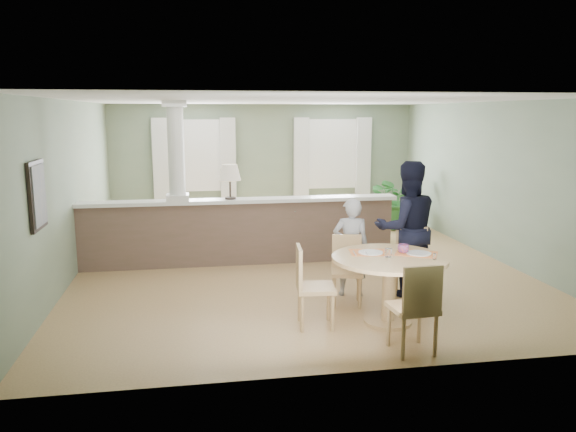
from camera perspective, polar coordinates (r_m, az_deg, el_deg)
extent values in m
plane|color=tan|center=(9.45, 0.72, -4.95)|extent=(8.00, 8.00, 0.00)
cube|color=gray|center=(13.12, -2.41, 5.38)|extent=(7.00, 0.02, 2.70)
cube|color=gray|center=(9.23, -21.19, 2.52)|extent=(0.02, 8.00, 2.70)
cube|color=gray|center=(10.40, 20.12, 3.41)|extent=(0.02, 8.00, 2.70)
cube|color=gray|center=(5.35, 8.45, -2.20)|extent=(7.00, 0.02, 2.70)
cube|color=white|center=(9.11, 0.76, 11.65)|extent=(7.00, 8.00, 0.02)
cube|color=white|center=(12.97, -9.47, 6.08)|extent=(1.10, 0.02, 1.50)
cube|color=white|center=(12.94, -9.47, 6.07)|extent=(1.22, 0.04, 1.62)
cube|color=white|center=(13.37, 4.46, 6.31)|extent=(1.10, 0.02, 1.50)
cube|color=white|center=(13.34, 4.49, 6.31)|extent=(1.22, 0.04, 1.62)
cube|color=silver|center=(12.93, -12.76, 4.61)|extent=(0.35, 0.10, 2.30)
cube|color=silver|center=(12.93, -6.09, 4.81)|extent=(0.35, 0.10, 2.30)
cube|color=silver|center=(13.14, 1.35, 4.96)|extent=(0.35, 0.10, 2.30)
cube|color=silver|center=(13.51, 7.64, 5.02)|extent=(0.35, 0.10, 2.30)
cube|color=black|center=(7.26, -24.14, 1.93)|extent=(0.04, 0.62, 0.82)
cube|color=slate|center=(7.26, -23.95, 1.94)|extent=(0.02, 0.52, 0.72)
cube|color=brown|center=(9.41, -4.90, -1.77)|extent=(5.20, 0.22, 1.05)
cube|color=white|center=(9.30, -4.95, 1.57)|extent=(5.32, 0.36, 0.06)
cube|color=white|center=(9.27, -11.13, 1.88)|extent=(0.36, 0.36, 0.10)
cylinder|color=white|center=(9.19, -11.30, 6.48)|extent=(0.26, 0.26, 1.39)
cube|color=white|center=(9.17, -11.47, 11.12)|extent=(0.38, 0.38, 0.10)
cylinder|color=black|center=(9.29, -5.88, 1.82)|extent=(0.18, 0.18, 0.03)
cylinder|color=black|center=(9.26, -5.89, 2.77)|extent=(0.03, 0.03, 0.28)
cone|color=beige|center=(9.23, -5.92, 4.43)|extent=(0.36, 0.36, 0.26)
imported|color=#947D51|center=(11.16, 2.74, -0.42)|extent=(2.97, 1.76, 0.81)
imported|color=#2A6A2B|center=(12.52, 10.79, 1.79)|extent=(1.34, 1.21, 1.33)
cylinder|color=tan|center=(7.02, 10.07, -10.47)|extent=(0.57, 0.57, 0.04)
cylinder|color=tan|center=(6.90, 10.17, -7.42)|extent=(0.15, 0.15, 0.74)
cylinder|color=tan|center=(6.79, 10.28, -4.27)|extent=(1.37, 1.37, 0.04)
cube|color=#DD4F31|center=(6.93, 8.34, -3.68)|extent=(0.53, 0.42, 0.01)
cube|color=#DD4F31|center=(6.98, 12.92, -3.73)|extent=(0.60, 0.54, 0.01)
cylinder|color=white|center=(6.90, 8.39, -3.67)|extent=(0.30, 0.30, 0.01)
cylinder|color=white|center=(6.97, 13.14, -3.70)|extent=(0.30, 0.30, 0.01)
cylinder|color=white|center=(6.74, 10.15, -3.72)|extent=(0.08, 0.08, 0.10)
cube|color=silver|center=(6.83, 7.92, -3.73)|extent=(0.04, 0.20, 0.00)
cube|color=silver|center=(6.86, 6.76, -3.75)|extent=(0.05, 0.24, 0.00)
cylinder|color=white|center=(6.77, 14.66, -3.99)|extent=(0.04, 0.04, 0.07)
cylinder|color=silver|center=(6.76, 14.68, -3.65)|extent=(0.04, 0.04, 0.01)
imported|color=blue|center=(6.97, 11.63, -3.28)|extent=(0.15, 0.15, 0.11)
cube|color=tan|center=(7.47, 6.00, -5.70)|extent=(0.49, 0.49, 0.05)
cylinder|color=tan|center=(7.38, 4.72, -7.76)|extent=(0.04, 0.04, 0.42)
cylinder|color=tan|center=(7.39, 7.32, -7.77)|extent=(0.04, 0.04, 0.42)
cylinder|color=tan|center=(7.69, 4.67, -6.99)|extent=(0.04, 0.04, 0.42)
cylinder|color=tan|center=(7.71, 7.15, -7.00)|extent=(0.04, 0.04, 0.42)
cube|color=tan|center=(7.59, 5.97, -3.54)|extent=(0.39, 0.13, 0.45)
cube|color=tan|center=(7.73, 12.30, -5.04)|extent=(0.59, 0.59, 0.05)
cylinder|color=tan|center=(7.63, 10.83, -7.15)|extent=(0.04, 0.04, 0.46)
cylinder|color=tan|center=(7.62, 13.56, -7.27)|extent=(0.04, 0.04, 0.46)
cylinder|color=tan|center=(7.97, 10.96, -6.37)|extent=(0.04, 0.04, 0.46)
cylinder|color=tan|center=(7.97, 13.58, -6.49)|extent=(0.04, 0.04, 0.46)
cube|color=tan|center=(7.86, 12.42, -2.78)|extent=(0.41, 0.21, 0.49)
cube|color=tan|center=(6.14, 12.54, -9.13)|extent=(0.48, 0.48, 0.05)
cylinder|color=tan|center=(6.45, 13.19, -10.54)|extent=(0.04, 0.04, 0.46)
cylinder|color=tan|center=(6.30, 10.19, -10.95)|extent=(0.04, 0.04, 0.46)
cylinder|color=tan|center=(6.16, 14.75, -11.67)|extent=(0.04, 0.04, 0.46)
cylinder|color=tan|center=(6.00, 11.63, -12.13)|extent=(0.04, 0.04, 0.46)
cube|color=tan|center=(5.88, 13.52, -7.30)|extent=(0.43, 0.07, 0.49)
cube|color=tan|center=(6.69, 2.84, -7.32)|extent=(0.48, 0.48, 0.05)
cylinder|color=tan|center=(6.62, 4.56, -9.77)|extent=(0.04, 0.04, 0.45)
cylinder|color=tan|center=(6.96, 4.12, -8.76)|extent=(0.04, 0.04, 0.45)
cylinder|color=tan|center=(6.58, 1.44, -9.87)|extent=(0.04, 0.04, 0.45)
cylinder|color=tan|center=(6.92, 1.16, -8.85)|extent=(0.04, 0.04, 0.45)
cube|color=tan|center=(6.59, 1.14, -5.19)|extent=(0.08, 0.42, 0.48)
imported|color=#A1A0A5|center=(7.79, 6.40, -3.17)|extent=(0.55, 0.41, 1.37)
imported|color=black|center=(7.93, 11.97, -1.24)|extent=(0.91, 0.71, 1.87)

